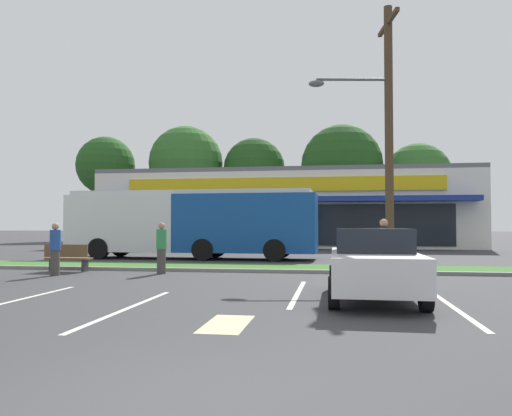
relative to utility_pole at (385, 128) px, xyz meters
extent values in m
plane|color=#38383A|center=(-3.39, -14.12, -5.10)|extent=(240.00, 240.00, 0.00)
cube|color=#386B28|center=(-3.39, -0.12, -5.04)|extent=(56.00, 2.20, 0.12)
cube|color=gray|center=(-3.39, -1.34, -5.04)|extent=(56.00, 0.24, 0.12)
cube|color=silver|center=(-8.61, -8.46, -5.10)|extent=(0.12, 4.80, 0.01)
cube|color=silver|center=(-5.81, -9.07, -5.10)|extent=(0.12, 4.80, 0.01)
cube|color=silver|center=(-2.68, -6.30, -5.10)|extent=(0.12, 4.80, 0.01)
cube|color=silver|center=(0.52, -7.98, -5.10)|extent=(0.12, 4.80, 0.01)
cube|color=beige|center=(-3.57, -10.25, -5.10)|extent=(0.70, 1.60, 0.01)
cube|color=silver|center=(-5.44, 21.59, -2.42)|extent=(27.26, 11.21, 5.35)
cube|color=black|center=(-5.44, 15.94, -3.49)|extent=(22.90, 0.08, 2.78)
cube|color=navy|center=(-5.44, 15.28, -1.78)|extent=(25.63, 1.40, 0.35)
cube|color=gold|center=(-5.44, 15.90, -0.71)|extent=(21.81, 0.16, 0.96)
cube|color=slate|center=(-5.44, 21.59, 0.41)|extent=(27.26, 11.21, 0.30)
cylinder|color=#473323|center=(-25.07, 30.32, -2.36)|extent=(0.44, 0.44, 5.48)
sphere|color=#23511E|center=(-25.07, 30.32, 2.61)|extent=(5.94, 5.94, 5.94)
cylinder|color=#473323|center=(-16.93, 31.70, -2.54)|extent=(0.44, 0.44, 5.12)
sphere|color=#2D6026|center=(-16.93, 31.70, 2.87)|extent=(7.61, 7.61, 7.61)
cylinder|color=#473323|center=(-9.82, 31.93, -2.62)|extent=(0.44, 0.44, 4.96)
sphere|color=#1E4719|center=(-9.82, 31.93, 2.19)|extent=(6.22, 6.22, 6.22)
cylinder|color=#473323|center=(-1.07, 30.24, -2.93)|extent=(0.44, 0.44, 4.34)
sphere|color=#1E4719|center=(-1.07, 30.24, 2.16)|extent=(7.79, 7.79, 7.79)
cylinder|color=#473323|center=(5.94, 30.23, -3.19)|extent=(0.44, 0.44, 3.82)
sphere|color=#2D6026|center=(5.94, 30.23, 1.03)|extent=(6.17, 6.17, 6.17)
cylinder|color=#4C3826|center=(0.15, 0.02, -0.34)|extent=(0.30, 0.30, 9.51)
cube|color=#4C3826|center=(0.15, 0.02, 3.81)|extent=(0.53, 2.39, 0.14)
cylinder|color=#59595B|center=(-1.13, -0.19, 1.75)|extent=(2.58, 0.52, 0.10)
ellipsoid|color=#59595B|center=(-2.42, -0.40, 1.60)|extent=(0.56, 0.32, 0.24)
cube|color=#144793|center=(-5.88, 4.92, -3.40)|extent=(6.61, 2.69, 2.70)
cube|color=silver|center=(-11.85, 5.05, -3.40)|extent=(5.42, 2.67, 2.70)
cube|color=silver|center=(-8.57, 4.98, -1.95)|extent=(11.50, 2.54, 0.20)
cube|color=black|center=(-8.54, 6.29, -2.91)|extent=(10.97, 0.30, 1.19)
cube|color=black|center=(-14.56, 5.11, -3.08)|extent=(0.11, 2.17, 1.51)
cylinder|color=black|center=(-12.77, 3.90, -4.60)|extent=(1.01, 0.32, 1.00)
cylinder|color=black|center=(-12.71, 6.24, -4.60)|extent=(1.01, 0.32, 1.00)
cylinder|color=black|center=(-7.70, 3.79, -4.60)|extent=(1.01, 0.32, 1.00)
cylinder|color=black|center=(-7.65, 6.13, -4.60)|extent=(1.01, 0.32, 1.00)
cylinder|color=black|center=(-4.42, 3.72, -4.60)|extent=(1.01, 0.32, 1.00)
cylinder|color=black|center=(-4.37, 6.06, -4.60)|extent=(1.01, 0.32, 1.00)
cube|color=brown|center=(-11.02, -1.94, -4.65)|extent=(1.60, 0.45, 0.06)
cube|color=brown|center=(-11.02, -2.14, -4.37)|extent=(1.60, 0.06, 0.44)
cube|color=#333338|center=(-10.41, -1.94, -4.87)|extent=(0.08, 0.36, 0.45)
cube|color=#333338|center=(-11.63, -1.94, -4.87)|extent=(0.08, 0.36, 0.45)
cube|color=maroon|center=(-15.62, 11.21, -4.40)|extent=(4.56, 1.85, 0.76)
cube|color=black|center=(-15.39, 11.21, -3.76)|extent=(2.05, 1.63, 0.52)
cylinder|color=black|center=(-17.03, 10.33, -4.78)|extent=(0.64, 0.22, 0.64)
cylinder|color=black|center=(-17.03, 12.08, -4.78)|extent=(0.64, 0.22, 0.64)
cylinder|color=black|center=(-14.21, 10.33, -4.78)|extent=(0.64, 0.22, 0.64)
cylinder|color=black|center=(-14.21, 12.08, -4.78)|extent=(0.64, 0.22, 0.64)
cube|color=silver|center=(-0.96, -7.19, -4.42)|extent=(1.80, 4.33, 0.72)
cube|color=black|center=(-0.96, -6.98, -3.80)|extent=(1.59, 1.95, 0.51)
cylinder|color=black|center=(-0.11, -8.54, -4.78)|extent=(0.22, 0.64, 0.64)
cylinder|color=black|center=(-1.82, -8.54, -4.78)|extent=(0.22, 0.64, 0.64)
cylinder|color=black|center=(-0.11, -5.85, -4.78)|extent=(0.22, 0.64, 0.64)
cylinder|color=black|center=(-1.82, -5.85, -4.78)|extent=(0.22, 0.64, 0.64)
cylinder|color=black|center=(-0.38, -3.31, -4.66)|extent=(0.31, 0.31, 0.87)
cylinder|color=black|center=(-0.38, -3.31, -3.88)|extent=(0.36, 0.36, 0.69)
sphere|color=tan|center=(-0.38, -3.31, -3.41)|extent=(0.24, 0.24, 0.24)
cylinder|color=#47423D|center=(-7.52, -2.26, -4.69)|extent=(0.29, 0.29, 0.83)
cylinder|color=#338C4C|center=(-7.52, -2.26, -3.94)|extent=(0.34, 0.34, 0.66)
sphere|color=tan|center=(-7.52, -2.26, -3.50)|extent=(0.23, 0.23, 0.23)
cylinder|color=#47423D|center=(-10.70, -3.36, -4.69)|extent=(0.29, 0.29, 0.82)
cylinder|color=#264C99|center=(-10.70, -3.36, -3.95)|extent=(0.34, 0.34, 0.65)
sphere|color=tan|center=(-10.70, -3.36, -3.52)|extent=(0.23, 0.23, 0.23)
camera|label=1|loc=(-1.80, -18.46, -3.45)|focal=35.43mm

